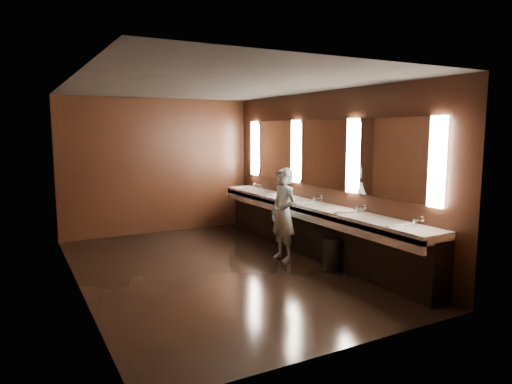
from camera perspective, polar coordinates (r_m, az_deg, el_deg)
floor at (r=7.22m, az=-4.90°, el=-9.58°), size 6.00×6.00×0.00m
ceiling at (r=6.92m, az=-5.17°, el=13.14°), size 4.00×6.00×0.02m
wall_back at (r=9.74m, az=-12.12°, el=3.19°), size 4.00×0.02×2.80m
wall_front at (r=4.37m, az=10.92°, el=-2.23°), size 4.00×0.02×2.80m
wall_left at (r=6.40m, az=-21.66°, el=0.51°), size 0.02×6.00×2.80m
wall_right at (r=7.94m, az=8.33°, el=2.28°), size 0.02×6.00×2.80m
sink_counter at (r=7.95m, az=7.00°, el=-4.28°), size 0.55×5.40×1.01m
mirror_band at (r=7.90m, az=8.26°, el=4.80°), size 0.06×5.03×1.15m
person at (r=7.55m, az=3.45°, el=-2.79°), size 0.42×0.59×1.54m
trash_bin at (r=7.20m, az=9.68°, el=-7.65°), size 0.34×0.34×0.50m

